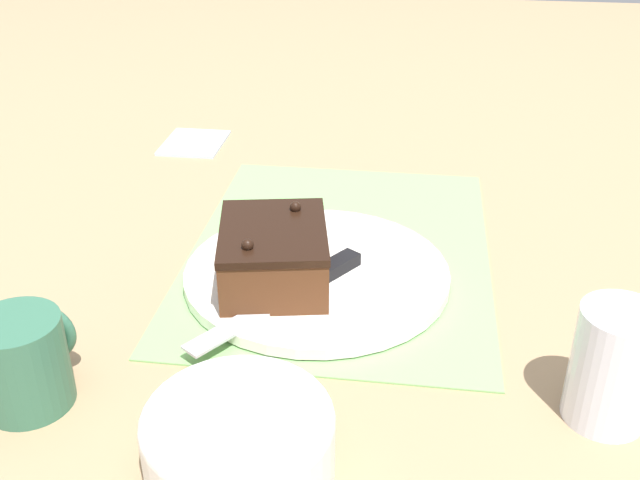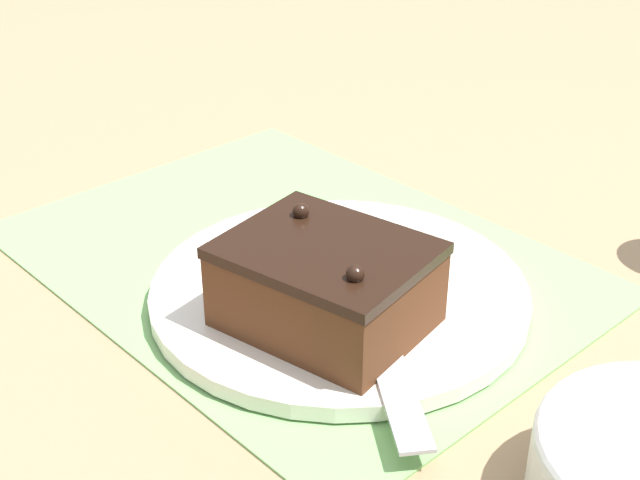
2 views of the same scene
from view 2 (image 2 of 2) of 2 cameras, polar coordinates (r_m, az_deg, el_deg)
name	(u,v)px [view 2 (image 2 of 2)]	position (r m, az deg, el deg)	size (l,w,h in m)	color
ground_plane	(295,261)	(0.73, -1.59, -1.34)	(3.00, 3.00, 0.00)	#9E7F5B
placemat_woven	(295,259)	(0.73, -1.59, -1.21)	(0.46, 0.34, 0.00)	#7AB266
cake_plate	(339,292)	(0.67, 1.24, -3.33)	(0.28, 0.28, 0.01)	white
chocolate_cake	(326,284)	(0.61, 0.40, -2.84)	(0.15, 0.13, 0.07)	#512D19
serving_knife	(370,304)	(0.64, 3.23, -4.11)	(0.19, 0.15, 0.01)	black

